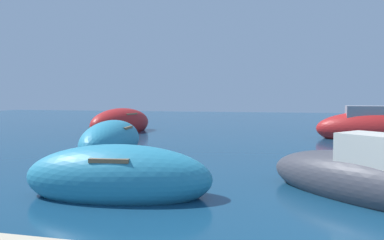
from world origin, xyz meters
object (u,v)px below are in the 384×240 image
object	(u,v)px
moored_boat_0	(378,129)
moored_boat_1	(362,179)
moored_boat_5	(121,124)
moored_boat_6	(118,178)
moored_boat_3	(111,141)

from	to	relation	value
moored_boat_0	moored_boat_1	size ratio (longest dim) A/B	1.38
moored_boat_5	moored_boat_6	distance (m)	13.34
moored_boat_1	moored_boat_3	world-z (taller)	moored_boat_1
moored_boat_5	moored_boat_3	bearing A→B (deg)	34.03
moored_boat_1	moored_boat_6	world-z (taller)	moored_boat_1
moored_boat_3	moored_boat_6	size ratio (longest dim) A/B	1.12
moored_boat_3	moored_boat_1	bearing A→B (deg)	-126.50
moored_boat_1	moored_boat_5	distance (m)	15.20
moored_boat_0	moored_boat_6	distance (m)	13.94
moored_boat_1	moored_boat_0	bearing A→B (deg)	-63.90
moored_boat_6	moored_boat_5	bearing A→B (deg)	-73.32
moored_boat_0	moored_boat_1	world-z (taller)	moored_boat_0
moored_boat_5	moored_boat_6	bearing A→B (deg)	36.45
moored_boat_0	moored_boat_1	distance (m)	11.03
moored_boat_1	moored_boat_6	bearing A→B (deg)	52.36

